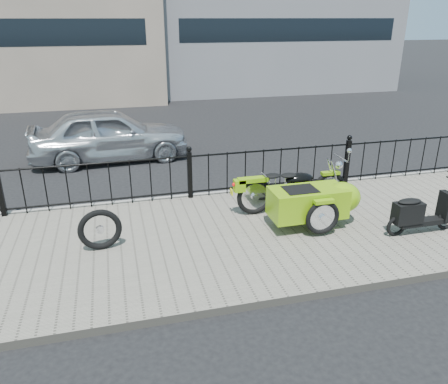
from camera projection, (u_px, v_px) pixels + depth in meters
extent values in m
plane|color=black|center=(204.00, 230.00, 7.80)|extent=(120.00, 120.00, 0.00)
cube|color=slate|center=(210.00, 240.00, 7.33)|extent=(30.00, 3.80, 0.12)
cube|color=gray|center=(189.00, 197.00, 9.07)|extent=(30.00, 0.10, 0.12)
cylinder|color=black|center=(189.00, 156.00, 8.60)|extent=(14.00, 0.04, 0.04)
cylinder|color=black|center=(190.00, 192.00, 8.88)|extent=(14.00, 0.04, 0.04)
cube|color=black|center=(0.00, 191.00, 7.92)|extent=(0.09, 0.09, 0.96)
cube|color=black|center=(190.00, 175.00, 8.74)|extent=(0.09, 0.09, 0.96)
sphere|color=black|center=(189.00, 149.00, 8.54)|extent=(0.11, 0.11, 0.11)
cube|color=black|center=(347.00, 162.00, 9.56)|extent=(0.09, 0.09, 0.96)
sphere|color=black|center=(350.00, 138.00, 9.36)|extent=(0.11, 0.11, 0.11)
cube|color=black|center=(292.00, 30.00, 20.01)|extent=(10.50, 0.06, 1.00)
torus|color=black|center=(329.00, 189.00, 8.39)|extent=(0.69, 0.09, 0.69)
torus|color=black|center=(255.00, 197.00, 8.04)|extent=(0.69, 0.09, 0.69)
torus|color=black|center=(323.00, 218.00, 7.20)|extent=(0.60, 0.08, 0.60)
cube|color=gray|center=(293.00, 192.00, 8.21)|extent=(0.34, 0.22, 0.24)
cylinder|color=black|center=(292.00, 195.00, 8.24)|extent=(1.40, 0.04, 0.04)
ellipsoid|color=black|center=(299.00, 179.00, 8.15)|extent=(0.54, 0.29, 0.26)
cylinder|color=silver|center=(340.00, 158.00, 8.20)|extent=(0.03, 0.56, 0.03)
cylinder|color=silver|center=(333.00, 174.00, 8.29)|extent=(0.25, 0.04, 0.59)
sphere|color=silver|center=(339.00, 165.00, 8.25)|extent=(0.15, 0.15, 0.15)
cube|color=#74AB0D|center=(330.00, 173.00, 8.27)|extent=(0.36, 0.12, 0.06)
cube|color=#74AB0D|center=(253.00, 180.00, 7.90)|extent=(0.55, 0.16, 0.08)
ellipsoid|color=black|center=(289.00, 175.00, 8.06)|extent=(0.31, 0.22, 0.08)
ellipsoid|color=black|center=(272.00, 176.00, 7.98)|extent=(0.31, 0.22, 0.08)
sphere|color=red|center=(234.00, 185.00, 7.84)|extent=(0.07, 0.07, 0.07)
cube|color=yellow|center=(231.00, 192.00, 8.00)|extent=(0.02, 0.14, 0.10)
cube|color=#74AB0D|center=(307.00, 202.00, 7.49)|extent=(1.30, 0.62, 0.50)
ellipsoid|color=#74AB0D|center=(342.00, 197.00, 7.63)|extent=(0.65, 0.60, 0.54)
cube|color=black|center=(300.00, 191.00, 7.36)|extent=(0.55, 0.43, 0.06)
cube|color=#74AB0D|center=(324.00, 201.00, 7.10)|extent=(0.34, 0.11, 0.06)
torus|color=black|center=(446.00, 219.00, 7.52)|extent=(0.37, 0.06, 0.37)
torus|color=black|center=(396.00, 226.00, 7.28)|extent=(0.37, 0.06, 0.37)
cube|color=black|center=(422.00, 222.00, 7.39)|extent=(0.90, 0.20, 0.09)
cube|color=black|center=(408.00, 213.00, 7.24)|extent=(0.49, 0.23, 0.36)
ellipsoid|color=black|center=(410.00, 201.00, 7.17)|extent=(0.42, 0.21, 0.08)
cube|color=black|center=(445.00, 206.00, 7.40)|extent=(0.11, 0.27, 0.49)
torus|color=black|center=(100.00, 230.00, 6.81)|extent=(0.69, 0.17, 0.68)
imported|color=silver|center=(110.00, 134.00, 11.41)|extent=(4.15, 1.91, 1.38)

